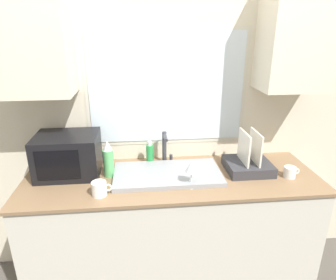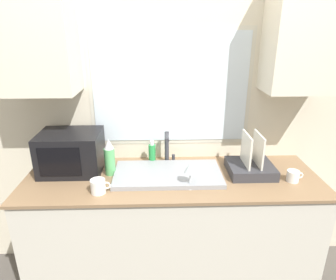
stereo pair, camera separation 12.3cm
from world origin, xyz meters
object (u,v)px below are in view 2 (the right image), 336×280
(faucet, at_px, (167,146))
(soap_bottle, at_px, (152,153))
(dish_rack, at_px, (251,166))
(wine_glass, at_px, (190,168))
(microwave, at_px, (71,152))
(mug_near_sink, at_px, (98,186))
(spray_bottle, at_px, (110,158))

(faucet, bearing_deg, soap_bottle, 178.56)
(dish_rack, xyz_separation_m, wine_glass, (-0.44, -0.19, 0.08))
(soap_bottle, bearing_deg, wine_glass, -56.58)
(faucet, distance_m, microwave, 0.68)
(dish_rack, xyz_separation_m, mug_near_sink, (-1.01, -0.23, -0.01))
(microwave, distance_m, spray_bottle, 0.28)
(soap_bottle, relative_size, wine_glass, 1.01)
(mug_near_sink, distance_m, wine_glass, 0.58)
(spray_bottle, bearing_deg, microwave, 166.54)
(soap_bottle, distance_m, wine_glass, 0.45)
(mug_near_sink, height_order, wine_glass, wine_glass)
(microwave, relative_size, mug_near_sink, 3.39)
(soap_bottle, bearing_deg, faucet, -1.44)
(faucet, bearing_deg, microwave, -171.66)
(dish_rack, distance_m, mug_near_sink, 1.04)
(faucet, bearing_deg, wine_glass, -70.48)
(microwave, height_order, wine_glass, microwave)
(mug_near_sink, bearing_deg, wine_glass, 4.41)
(mug_near_sink, bearing_deg, spray_bottle, 81.32)
(faucet, distance_m, soap_bottle, 0.13)
(wine_glass, bearing_deg, microwave, 161.51)
(wine_glass, bearing_deg, dish_rack, 22.86)
(microwave, distance_m, dish_rack, 1.26)
(faucet, relative_size, dish_rack, 0.79)
(faucet, distance_m, wine_glass, 0.39)
(dish_rack, bearing_deg, microwave, 176.16)
(faucet, height_order, soap_bottle, faucet)
(faucet, distance_m, spray_bottle, 0.43)
(dish_rack, relative_size, soap_bottle, 1.72)
(microwave, bearing_deg, spray_bottle, -13.46)
(mug_near_sink, relative_size, wine_glass, 0.69)
(soap_bottle, xyz_separation_m, wine_glass, (0.25, -0.37, 0.06))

